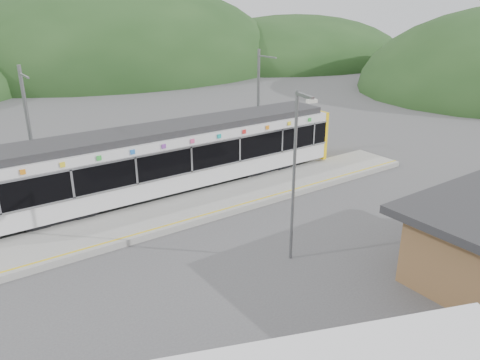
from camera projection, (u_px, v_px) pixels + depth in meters
ground at (249, 230)px, 21.30m from camera, size 120.00×120.00×0.00m
hills at (280, 172)px, 28.68m from camera, size 146.00×149.00×26.00m
platform at (211, 203)px, 23.77m from camera, size 26.00×3.20×0.30m
yellow_line at (225, 209)px, 22.72m from camera, size 26.00×0.10×0.01m
train at (170, 157)px, 24.71m from camera, size 20.44×3.01×3.74m
catenary_mast_west at (30, 135)px, 22.79m from camera, size 0.18×1.80×7.00m
catenary_mast_east at (259, 102)px, 30.33m from camera, size 0.18×1.80×7.00m
lamp_post at (297, 165)px, 17.42m from camera, size 0.38×1.21×6.79m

